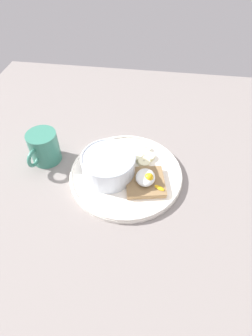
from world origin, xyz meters
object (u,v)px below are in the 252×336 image
object	(u,v)px
poached_egg	(146,178)
banana_slice_inner	(144,162)
banana_slice_right	(146,149)
coffee_mug	(44,147)
banana_slice_front	(149,157)
banana_slice_left	(130,153)
banana_slice_back	(137,157)
oatmeal_bowl	(109,165)
toast_slice	(145,182)

from	to	relation	value
poached_egg	banana_slice_inner	world-z (taller)	poached_egg
banana_slice_right	coffee_mug	distance (cm)	28.67
banana_slice_front	banana_slice_left	world-z (taller)	same
banana_slice_back	poached_egg	bearing A→B (deg)	-159.16
oatmeal_bowl	poached_egg	size ratio (longest dim) A/B	1.83
oatmeal_bowl	banana_slice_inner	xyz separation A→B (cm)	(4.69, -8.85, -2.48)
poached_egg	banana_slice_inner	size ratio (longest dim) A/B	1.59
banana_slice_left	coffee_mug	xyz separation A→B (cm)	(-4.15, 23.26, 3.15)
banana_slice_back	oatmeal_bowl	bearing A→B (deg)	134.21
banana_slice_right	banana_slice_front	bearing A→B (deg)	-160.06
banana_slice_back	banana_slice_inner	bearing A→B (deg)	-128.39
banana_slice_front	banana_slice_left	size ratio (longest dim) A/B	0.92
poached_egg	banana_slice_right	bearing A→B (deg)	4.97
toast_slice	banana_slice_front	distance (cm)	9.65
toast_slice	banana_slice_front	xyz separation A→B (cm)	(9.64, -0.16, -0.24)
banana_slice_back	banana_slice_right	world-z (taller)	banana_slice_back
banana_slice_back	banana_slice_front	bearing A→B (deg)	-75.37
toast_slice	banana_slice_inner	size ratio (longest dim) A/B	2.37
oatmeal_bowl	poached_egg	bearing A→B (deg)	-103.56
oatmeal_bowl	banana_slice_inner	size ratio (longest dim) A/B	2.90
toast_slice	coffee_mug	size ratio (longest dim) A/B	1.00
poached_egg	banana_slice_left	distance (cm)	11.86
banana_slice_front	banana_slice_inner	xyz separation A→B (cm)	(-2.63, 1.14, 0.23)
banana_slice_left	coffee_mug	world-z (taller)	coffee_mug
poached_egg	banana_slice_left	bearing A→B (deg)	28.44
oatmeal_bowl	banana_slice_right	xyz separation A→B (cm)	(10.34, -8.90, -2.70)
oatmeal_bowl	coffee_mug	xyz separation A→B (cm)	(3.70, 18.82, 0.43)
banana_slice_back	toast_slice	bearing A→B (deg)	-159.97
banana_slice_left	banana_slice_right	size ratio (longest dim) A/B	1.05
coffee_mug	banana_slice_front	bearing A→B (deg)	-82.82
oatmeal_bowl	toast_slice	distance (cm)	10.39
banana_slice_inner	oatmeal_bowl	bearing A→B (deg)	117.95
toast_slice	coffee_mug	bearing A→B (deg)	78.14
oatmeal_bowl	banana_slice_left	world-z (taller)	oatmeal_bowl
oatmeal_bowl	banana_slice_inner	distance (cm)	10.32
banana_slice_front	banana_slice_right	world-z (taller)	same
banana_slice_inner	banana_slice_back	bearing A→B (deg)	51.61
banana_slice_front	banana_slice_inner	distance (cm)	2.88
poached_egg	coffee_mug	bearing A→B (deg)	78.02
banana_slice_back	banana_slice_right	bearing A→B (deg)	-30.22
oatmeal_bowl	banana_slice_inner	bearing A→B (deg)	-62.05
banana_slice_back	coffee_mug	distance (cm)	25.75
banana_slice_left	banana_slice_back	world-z (taller)	banana_slice_back
toast_slice	poached_egg	world-z (taller)	poached_egg
banana_slice_right	toast_slice	bearing A→B (deg)	-175.80
banana_slice_inner	coffee_mug	world-z (taller)	coffee_mug
banana_slice_right	coffee_mug	world-z (taller)	coffee_mug
banana_slice_back	coffee_mug	world-z (taller)	coffee_mug
toast_slice	banana_slice_back	world-z (taller)	banana_slice_back
banana_slice_front	banana_slice_right	bearing A→B (deg)	19.94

